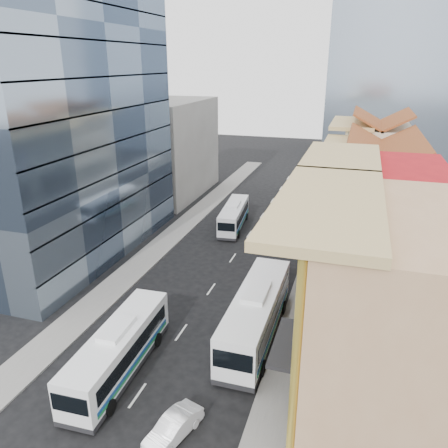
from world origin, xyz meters
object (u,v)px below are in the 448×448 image
(shophouse_tan, at_px, (389,314))
(office_tower, at_px, (58,108))
(bus_right, at_px, (256,313))
(sedan_right, at_px, (173,428))
(bus_left_near, at_px, (119,349))
(bus_left_far, at_px, (234,215))

(shophouse_tan, height_order, office_tower, office_tower)
(office_tower, bearing_deg, shophouse_tan, -24.30)
(bus_right, bearing_deg, sedan_right, -101.46)
(shophouse_tan, bearing_deg, office_tower, 155.70)
(bus_right, bearing_deg, shophouse_tan, -26.17)
(shophouse_tan, xyz_separation_m, bus_left_near, (-16.12, -2.30, -4.25))
(shophouse_tan, height_order, bus_left_far, shophouse_tan)
(bus_left_near, xyz_separation_m, sedan_right, (5.52, -3.94, -1.11))
(sedan_right, bearing_deg, bus_right, 95.74)
(bus_right, bearing_deg, bus_left_far, 110.09)
(bus_left_far, height_order, sedan_right, bus_left_far)
(bus_right, bearing_deg, bus_left_near, -139.70)
(bus_left_near, bearing_deg, office_tower, 130.35)
(bus_left_far, height_order, bus_right, bus_right)
(bus_left_far, xyz_separation_m, bus_right, (7.88, -21.48, 0.42))
(bus_left_far, bearing_deg, bus_left_near, -95.34)
(bus_right, distance_m, sedan_right, 10.71)
(office_tower, height_order, bus_right, office_tower)
(office_tower, bearing_deg, sedan_right, -44.78)
(bus_left_near, height_order, bus_right, bus_right)
(bus_left_near, xyz_separation_m, bus_left_far, (-0.26, 27.95, -0.17))
(sedan_right, bearing_deg, office_tower, 152.37)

